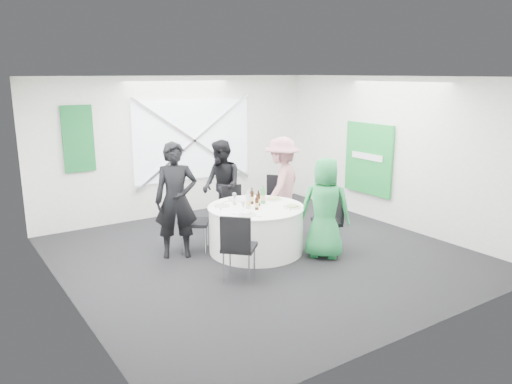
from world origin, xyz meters
TOP-DOWN VIEW (x-y plane):
  - floor at (0.00, 0.00)m, footprint 6.00×6.00m
  - ceiling at (0.00, 0.00)m, footprint 6.00×6.00m
  - wall_back at (0.00, 3.00)m, footprint 6.00×0.00m
  - wall_front at (0.00, -3.00)m, footprint 6.00×0.00m
  - wall_left at (-3.00, 0.00)m, footprint 0.00×6.00m
  - wall_right at (3.00, 0.00)m, footprint 0.00×6.00m
  - window_panel at (0.30, 2.96)m, footprint 2.60×0.03m
  - window_brace_a at (0.30, 2.92)m, footprint 2.63×0.05m
  - window_brace_b at (0.30, 2.92)m, footprint 2.63×0.05m
  - green_banner at (-2.00, 2.95)m, footprint 0.55×0.04m
  - green_sign at (2.94, 0.60)m, footprint 0.05×1.20m
  - banquet_table at (0.00, 0.20)m, footprint 1.56×1.56m
  - chair_back at (0.19, 1.20)m, footprint 0.46×0.47m
  - chair_back_left at (-0.91, 0.81)m, footprint 0.64×0.64m
  - chair_back_right at (0.98, 0.98)m, footprint 0.64×0.64m
  - chair_front_right at (1.07, -0.44)m, footprint 0.62×0.62m
  - chair_front_left at (-0.90, -0.68)m, footprint 0.63×0.63m
  - person_man_back_left at (-1.16, 0.72)m, footprint 0.79×0.67m
  - person_man_back at (0.11, 1.50)m, footprint 0.52×0.85m
  - person_woman_pink at (0.99, 0.84)m, footprint 1.23×1.05m
  - person_woman_green at (0.76, -0.61)m, footprint 0.91×0.92m
  - plate_back at (-0.04, 0.73)m, footprint 0.30×0.30m
  - plate_back_left at (-0.45, 0.52)m, footprint 0.25×0.25m
  - plate_back_right at (0.49, 0.41)m, footprint 0.29×0.29m
  - plate_front_right at (0.45, -0.17)m, footprint 0.29×0.29m
  - plate_front_left at (-0.39, -0.14)m, footprint 0.28×0.28m
  - napkin at (-0.42, -0.16)m, footprint 0.20×0.19m
  - beer_bottle_a at (-0.16, 0.20)m, footprint 0.06×0.06m
  - beer_bottle_b at (0.04, 0.38)m, footprint 0.06×0.06m
  - beer_bottle_c at (0.06, 0.22)m, footprint 0.06×0.06m
  - beer_bottle_d at (-0.09, 0.04)m, footprint 0.06×0.06m
  - green_water_bottle at (0.21, 0.30)m, footprint 0.08×0.08m
  - clear_water_bottle at (-0.16, 0.18)m, footprint 0.08×0.08m
  - wine_glass_a at (-0.17, 0.59)m, footprint 0.07×0.07m
  - wine_glass_b at (-0.22, 0.49)m, footprint 0.07×0.07m
  - wine_glass_c at (0.11, 0.56)m, footprint 0.07×0.07m
  - wine_glass_d at (0.27, 0.53)m, footprint 0.07×0.07m
  - wine_glass_e at (-0.36, 0.02)m, footprint 0.07×0.07m
  - fork_a at (-0.36, 0.65)m, footprint 0.10×0.13m
  - knife_a at (-0.55, 0.38)m, footprint 0.10×0.13m
  - fork_b at (0.33, -0.27)m, footprint 0.10×0.13m
  - knife_b at (0.53, -0.02)m, footprint 0.11×0.12m
  - fork_c at (-0.52, -0.04)m, footprint 0.11×0.12m
  - knife_c at (-0.31, -0.29)m, footprint 0.11×0.12m
  - fork_d at (0.13, 0.76)m, footprint 0.15×0.03m
  - knife_d at (-0.21, 0.74)m, footprint 0.15×0.03m
  - fork_e at (0.55, 0.35)m, footprint 0.09×0.13m
  - knife_e at (0.39, 0.62)m, footprint 0.09×0.14m

SIDE VIEW (x-z plane):
  - floor at x=0.00m, z-range 0.00..0.00m
  - banquet_table at x=0.00m, z-range 0.00..0.76m
  - chair_back at x=0.19m, z-range 0.07..0.95m
  - chair_front_left at x=-0.90m, z-range 0.09..1.07m
  - chair_front_right at x=1.07m, z-range 0.09..1.08m
  - chair_back_right at x=0.98m, z-range 0.09..1.09m
  - chair_back_left at x=-0.91m, z-range 0.09..1.10m
  - fork_a at x=-0.36m, z-range 0.76..0.77m
  - knife_a at x=-0.55m, z-range 0.76..0.77m
  - fork_b at x=0.33m, z-range 0.76..0.77m
  - knife_b at x=0.53m, z-range 0.76..0.77m
  - fork_c at x=-0.52m, z-range 0.76..0.77m
  - knife_c at x=-0.31m, z-range 0.76..0.77m
  - fork_d at x=0.13m, z-range 0.76..0.77m
  - knife_d at x=-0.21m, z-range 0.76..0.77m
  - fork_e at x=0.55m, z-range 0.76..0.77m
  - knife_e at x=0.39m, z-range 0.76..0.77m
  - plate_back at x=-0.04m, z-range 0.76..0.77m
  - plate_back_left at x=-0.45m, z-range 0.76..0.77m
  - plate_front_left at x=-0.39m, z-range 0.76..0.77m
  - plate_back_right at x=0.49m, z-range 0.76..0.80m
  - plate_front_right at x=0.45m, z-range 0.76..0.80m
  - napkin at x=-0.42m, z-range 0.78..0.82m
  - person_woman_green at x=0.76m, z-range 0.00..1.60m
  - person_man_back at x=0.11m, z-range 0.00..1.68m
  - beer_bottle_d at x=-0.09m, z-range 0.73..0.98m
  - beer_bottle_c at x=0.06m, z-range 0.73..0.99m
  - beer_bottle_a at x=-0.16m, z-range 0.73..0.99m
  - beer_bottle_b at x=0.04m, z-range 0.73..1.00m
  - clear_water_bottle at x=-0.16m, z-range 0.73..1.01m
  - person_woman_pink at x=0.99m, z-range 0.00..1.74m
  - green_water_bottle at x=0.21m, z-range 0.73..1.03m
  - wine_glass_a at x=-0.17m, z-range 0.80..0.97m
  - wine_glass_b at x=-0.22m, z-range 0.80..0.97m
  - wine_glass_c at x=0.11m, z-range 0.80..0.97m
  - wine_glass_d at x=0.27m, z-range 0.80..0.97m
  - wine_glass_e at x=-0.36m, z-range 0.80..0.97m
  - person_man_back_left at x=-1.16m, z-range 0.00..1.84m
  - green_sign at x=2.94m, z-range 0.50..1.90m
  - wall_back at x=0.00m, z-range -1.60..4.40m
  - wall_front at x=0.00m, z-range -1.60..4.40m
  - wall_left at x=-3.00m, z-range -1.60..4.40m
  - wall_right at x=3.00m, z-range -1.60..4.40m
  - window_panel at x=0.30m, z-range 0.70..2.30m
  - window_brace_a at x=0.30m, z-range 0.58..2.42m
  - window_brace_b at x=0.30m, z-range 0.58..2.42m
  - green_banner at x=-2.00m, z-range 1.10..2.30m
  - ceiling at x=0.00m, z-range 2.80..2.80m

